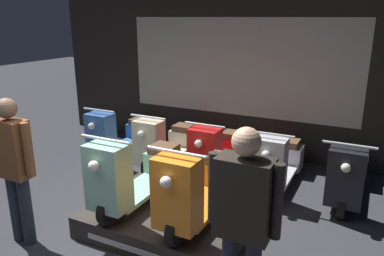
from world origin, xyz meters
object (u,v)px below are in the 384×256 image
(scooter_display_right, at_px, (200,188))
(scooter_backrow_4, at_px, (348,175))
(person_left_browsing, at_px, (14,163))
(person_right_browsing, at_px, (243,214))
(scooter_backrow_2, at_px, (218,152))
(scooter_display_left, at_px, (137,174))
(scooter_backrow_0, at_px, (120,136))
(scooter_backrow_3, at_px, (278,163))
(scooter_backrow_1, at_px, (166,144))

(scooter_display_right, distance_m, scooter_backrow_4, 2.23)
(person_left_browsing, xyz_separation_m, person_right_browsing, (2.53, 0.00, 0.04))
(scooter_backrow_2, xyz_separation_m, person_right_browsing, (1.31, -2.64, 0.60))
(scooter_display_left, xyz_separation_m, scooter_backrow_0, (-1.59, 1.75, -0.26))
(person_right_browsing, bearing_deg, scooter_backrow_3, 97.93)
(person_left_browsing, bearing_deg, person_right_browsing, 0.00)
(scooter_backrow_1, bearing_deg, scooter_display_left, -69.79)
(scooter_backrow_1, relative_size, person_right_browsing, 0.95)
(scooter_backrow_1, xyz_separation_m, person_left_browsing, (-0.27, -2.64, 0.56))
(scooter_backrow_3, bearing_deg, scooter_display_right, -103.45)
(scooter_backrow_0, bearing_deg, scooter_backrow_1, 0.00)
(scooter_backrow_1, height_order, scooter_backrow_3, same)
(scooter_display_right, xyz_separation_m, scooter_backrow_3, (0.42, 1.75, -0.26))
(scooter_backrow_0, height_order, person_right_browsing, person_right_browsing)
(scooter_backrow_3, relative_size, person_left_browsing, 0.97)
(scooter_display_left, height_order, scooter_backrow_3, scooter_display_left)
(scooter_backrow_4, relative_size, person_right_browsing, 0.95)
(person_left_browsing, distance_m, person_right_browsing, 2.53)
(scooter_backrow_4, height_order, person_left_browsing, person_left_browsing)
(scooter_display_right, xyz_separation_m, person_left_browsing, (-1.74, -0.89, 0.30))
(scooter_display_left, bearing_deg, person_left_browsing, -135.96)
(scooter_backrow_0, height_order, scooter_backrow_1, same)
(scooter_backrow_4, relative_size, person_left_browsing, 0.97)
(scooter_backrow_4, bearing_deg, scooter_backrow_2, 180.00)
(scooter_backrow_1, relative_size, person_left_browsing, 0.97)
(scooter_backrow_3, xyz_separation_m, person_right_browsing, (0.37, -2.64, 0.60))
(scooter_display_right, xyz_separation_m, person_right_browsing, (0.79, -0.89, 0.34))
(scooter_display_right, bearing_deg, person_left_browsing, -152.97)
(scooter_display_right, bearing_deg, scooter_backrow_4, 52.12)
(scooter_backrow_1, xyz_separation_m, scooter_backrow_4, (2.83, 0.00, 0.00))
(scooter_display_left, distance_m, person_left_browsing, 1.31)
(scooter_backrow_0, bearing_deg, scooter_backrow_2, 0.00)
(person_right_browsing, bearing_deg, person_left_browsing, 180.00)
(person_right_browsing, bearing_deg, scooter_display_left, 151.09)
(scooter_display_right, bearing_deg, scooter_display_left, 180.00)
(person_right_browsing, bearing_deg, scooter_backrow_1, 130.49)
(scooter_backrow_4, bearing_deg, scooter_backrow_3, 180.00)
(scooter_backrow_2, xyz_separation_m, scooter_backrow_3, (0.94, 0.00, 0.00))
(scooter_backrow_2, distance_m, person_left_browsing, 2.96)
(scooter_backrow_1, bearing_deg, scooter_backrow_0, 180.00)
(scooter_display_right, distance_m, scooter_backrow_0, 2.99)
(scooter_display_right, xyz_separation_m, scooter_backrow_1, (-1.47, 1.75, -0.26))
(scooter_display_right, relative_size, person_left_browsing, 0.97)
(scooter_backrow_2, bearing_deg, scooter_backrow_4, 0.00)
(scooter_backrow_4, bearing_deg, scooter_display_right, -127.88)
(person_right_browsing, bearing_deg, scooter_backrow_4, 77.71)
(scooter_display_right, height_order, scooter_backrow_4, scooter_display_right)
(scooter_backrow_4, bearing_deg, scooter_backrow_1, 180.00)
(scooter_backrow_4, bearing_deg, person_right_browsing, -102.29)
(scooter_backrow_0, relative_size, scooter_backrow_3, 1.00)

